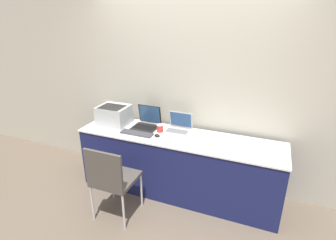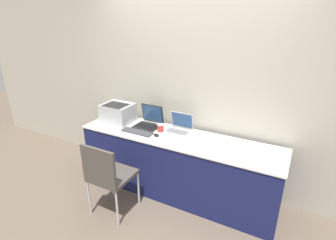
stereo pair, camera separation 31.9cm
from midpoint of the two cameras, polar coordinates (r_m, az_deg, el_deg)
ground_plane at (r=3.38m, az=-2.63°, el=-18.00°), size 14.00×14.00×0.00m
wall_back at (r=3.35m, az=1.95°, el=6.91°), size 8.00×0.05×2.60m
table at (r=3.37m, az=-0.61°, el=-9.75°), size 2.52×0.62×0.80m
printer at (r=3.60m, az=-14.19°, el=1.15°), size 0.39×0.34×0.25m
laptop_left at (r=3.45m, az=-7.30°, el=-0.60°), size 0.32×0.31×0.27m
laptop_right at (r=3.30m, az=-0.45°, el=-1.63°), size 0.31×0.27×0.23m
external_keyboard at (r=3.28m, az=-9.61°, el=-2.93°), size 0.42×0.12×0.02m
coffee_cup at (r=3.29m, az=-4.54°, el=-1.84°), size 0.08×0.08×0.10m
mouse at (r=3.17m, az=-5.27°, el=-3.45°), size 0.07×0.05×0.04m
chair at (r=2.99m, az=-15.25°, el=-11.95°), size 0.44×0.44×0.91m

